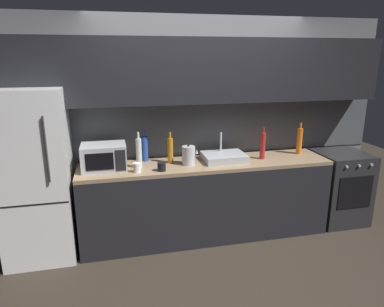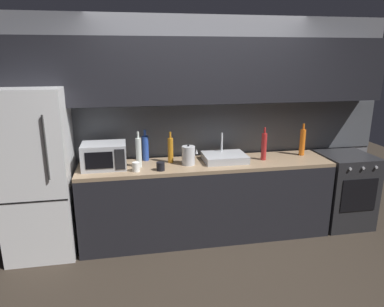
{
  "view_description": "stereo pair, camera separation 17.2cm",
  "coord_description": "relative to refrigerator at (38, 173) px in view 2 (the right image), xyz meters",
  "views": [
    {
      "loc": [
        -1.02,
        -2.74,
        2.07
      ],
      "look_at": [
        -0.17,
        0.9,
        1.02
      ],
      "focal_mm": 32.9,
      "sensor_mm": 36.0,
      "label": 1
    },
    {
      "loc": [
        -0.85,
        -2.78,
        2.07
      ],
      "look_at": [
        -0.17,
        0.9,
        1.02
      ],
      "focal_mm": 32.9,
      "sensor_mm": 36.0,
      "label": 2
    }
  ],
  "objects": [
    {
      "name": "ground_plane",
      "position": [
        1.79,
        -0.9,
        -0.89
      ],
      "size": [
        10.0,
        10.0,
        0.0
      ],
      "primitive_type": "plane",
      "color": "#2D261E"
    },
    {
      "name": "back_wall",
      "position": [
        1.79,
        0.3,
        0.66
      ],
      "size": [
        4.57,
        0.44,
        2.5
      ],
      "color": "slate",
      "rests_on": "ground"
    },
    {
      "name": "counter_run",
      "position": [
        1.79,
        0.0,
        -0.44
      ],
      "size": [
        2.83,
        0.6,
        0.9
      ],
      "color": "black",
      "rests_on": "ground"
    },
    {
      "name": "refrigerator",
      "position": [
        0.0,
        0.0,
        0.0
      ],
      "size": [
        0.68,
        0.69,
        1.77
      ],
      "color": "white",
      "rests_on": "ground"
    },
    {
      "name": "oven_range",
      "position": [
        3.55,
        -0.0,
        -0.43
      ],
      "size": [
        0.6,
        0.62,
        0.9
      ],
      "color": "#232326",
      "rests_on": "ground"
    },
    {
      "name": "microwave",
      "position": [
        0.68,
        0.02,
        0.15
      ],
      "size": [
        0.46,
        0.35,
        0.27
      ],
      "color": "#A8AAAF",
      "rests_on": "counter_run"
    },
    {
      "name": "sink_basin",
      "position": [
        2.01,
        0.03,
        0.06
      ],
      "size": [
        0.48,
        0.38,
        0.3
      ],
      "color": "#ADAFB5",
      "rests_on": "counter_run"
    },
    {
      "name": "kettle",
      "position": [
        1.58,
        -0.03,
        0.12
      ],
      "size": [
        0.18,
        0.14,
        0.23
      ],
      "color": "#B7BABF",
      "rests_on": "counter_run"
    },
    {
      "name": "wine_bottle_amber",
      "position": [
        1.4,
        0.09,
        0.16
      ],
      "size": [
        0.06,
        0.06,
        0.35
      ],
      "color": "#B27019",
      "rests_on": "counter_run"
    },
    {
      "name": "wine_bottle_red",
      "position": [
        2.46,
        -0.01,
        0.18
      ],
      "size": [
        0.06,
        0.06,
        0.38
      ],
      "color": "#A82323",
      "rests_on": "counter_run"
    },
    {
      "name": "wine_bottle_clear",
      "position": [
        1.04,
        -0.02,
        0.18
      ],
      "size": [
        0.06,
        0.06,
        0.39
      ],
      "color": "silver",
      "rests_on": "counter_run"
    },
    {
      "name": "wine_bottle_blue",
      "position": [
        1.13,
        0.22,
        0.16
      ],
      "size": [
        0.07,
        0.07,
        0.35
      ],
      "color": "#234299",
      "rests_on": "counter_run"
    },
    {
      "name": "wine_bottle_orange",
      "position": [
        2.99,
        0.1,
        0.18
      ],
      "size": [
        0.07,
        0.07,
        0.38
      ],
      "color": "orange",
      "rests_on": "counter_run"
    },
    {
      "name": "mug_white",
      "position": [
        1.01,
        -0.16,
        0.06
      ],
      "size": [
        0.08,
        0.08,
        0.1
      ],
      "primitive_type": "cylinder",
      "color": "silver",
      "rests_on": "counter_run"
    },
    {
      "name": "mug_dark",
      "position": [
        1.26,
        -0.18,
        0.06
      ],
      "size": [
        0.09,
        0.09,
        0.09
      ],
      "primitive_type": "cylinder",
      "color": "black",
      "rests_on": "counter_run"
    }
  ]
}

